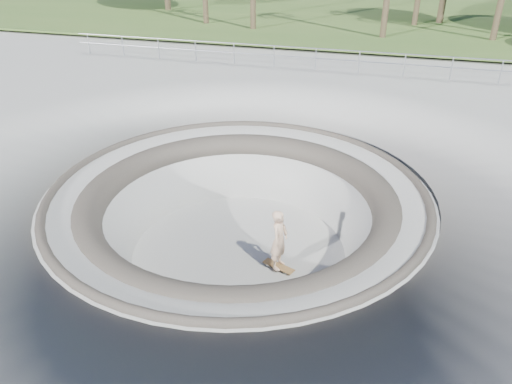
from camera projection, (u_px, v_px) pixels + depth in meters
ground at (238, 191)px, 13.42m from camera, size 180.00×180.00×0.00m
skate_bowl at (239, 247)px, 14.30m from camera, size 14.00×14.00×4.10m
grass_strip at (360, 2)px, 41.96m from camera, size 180.00×36.00×0.12m
distant_hills at (401, 37)px, 64.08m from camera, size 103.20×45.00×28.60m
safety_railing at (316, 59)px, 23.20m from camera, size 25.00×0.06×1.03m
skateboard at (279, 266)px, 13.49m from camera, size 0.95×0.58×0.10m
skater at (279, 239)px, 13.07m from camera, size 0.51×0.69×1.72m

